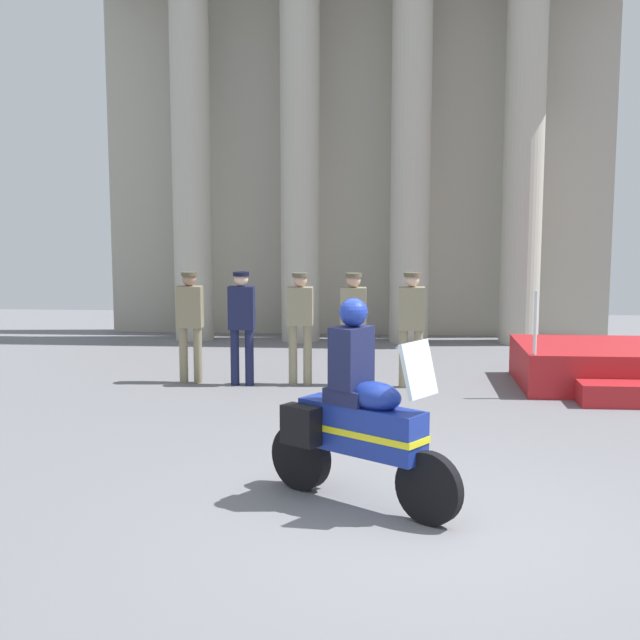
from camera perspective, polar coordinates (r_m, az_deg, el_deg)
The scene contains 9 objects.
ground_plane at distance 7.85m, azimuth 5.55°, elevation -12.84°, with size 28.00×28.00×0.00m, color slate.
colonnade_backdrop at distance 17.60m, azimuth 2.38°, elevation 12.08°, with size 10.20×1.61×7.75m.
reviewing_stand at distance 13.66m, azimuth 18.70°, elevation -2.95°, with size 2.81×2.46×1.52m.
officer_in_row_0 at distance 13.32m, azimuth -8.48°, elevation 0.15°, with size 0.38×0.24×1.69m.
officer_in_row_1 at distance 13.04m, azimuth -5.13°, elevation 0.08°, with size 0.38×0.24×1.71m.
officer_in_row_2 at distance 13.04m, azimuth -1.30°, elevation 0.08°, with size 0.38×0.24×1.69m.
officer_in_row_3 at distance 13.01m, azimuth 2.18°, elevation 0.05°, with size 0.38×0.24×1.69m.
officer_in_row_4 at distance 12.92m, azimuth 5.98°, elevation 0.00°, with size 0.38×0.24×1.71m.
motorcycle_with_rider at distance 7.97m, azimuth 2.32°, elevation -6.48°, with size 1.77×1.33×1.90m.
Camera 1 is at (-0.18, -7.34, 2.77)m, focal length 49.08 mm.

